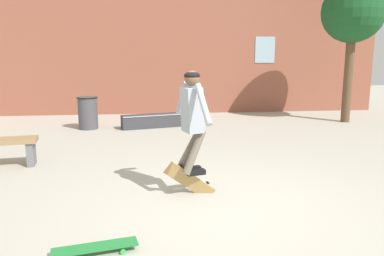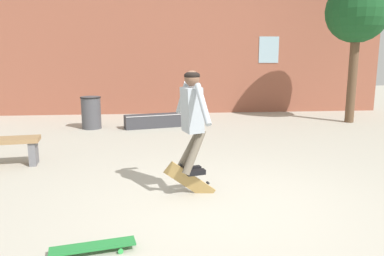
% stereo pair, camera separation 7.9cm
% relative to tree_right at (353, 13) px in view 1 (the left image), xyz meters
% --- Properties ---
extents(ground_plane, '(40.00, 40.00, 0.00)m').
position_rel_tree_right_xyz_m(ground_plane, '(-5.01, -6.00, -3.19)').
color(ground_plane, '#B2AD9E').
extents(building_backdrop, '(15.15, 0.52, 5.72)m').
position_rel_tree_right_xyz_m(building_backdrop, '(-5.01, 2.54, -0.94)').
color(building_backdrop, '#93513D').
rests_on(building_backdrop, ground_plane).
extents(tree_right, '(1.80, 1.80, 4.14)m').
position_rel_tree_right_xyz_m(tree_right, '(0.00, 0.00, 0.00)').
color(tree_right, brown).
rests_on(tree_right, ground_plane).
extents(skate_ledge, '(2.02, 0.86, 0.37)m').
position_rel_tree_right_xyz_m(skate_ledge, '(-5.70, -0.24, -3.00)').
color(skate_ledge, '#38383D').
rests_on(skate_ledge, ground_plane).
extents(trash_bin, '(0.56, 0.56, 0.88)m').
position_rel_tree_right_xyz_m(trash_bin, '(-7.58, -0.27, -2.72)').
color(trash_bin, '#47474C').
rests_on(trash_bin, ground_plane).
extents(skater, '(0.44, 1.24, 1.45)m').
position_rel_tree_right_xyz_m(skater, '(-5.33, -5.55, -2.02)').
color(skater, '#9EA8B2').
extents(skateboard_flipping, '(0.75, 0.14, 0.62)m').
position_rel_tree_right_xyz_m(skateboard_flipping, '(-5.36, -5.54, -2.99)').
color(skateboard_flipping, '#AD894C').
extents(skateboard_resting, '(0.86, 0.35, 0.08)m').
position_rel_tree_right_xyz_m(skateboard_resting, '(-6.48, -7.09, -3.12)').
color(skateboard_resting, '#237F38').
rests_on(skateboard_resting, ground_plane).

